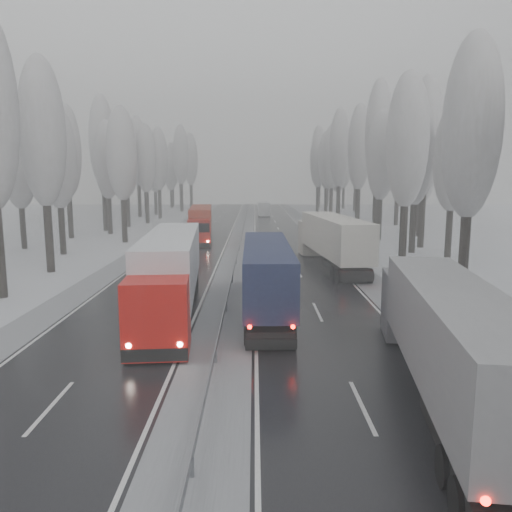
{
  "coord_description": "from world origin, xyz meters",
  "views": [
    {
      "loc": [
        1.62,
        -15.82,
        7.65
      ],
      "look_at": [
        1.73,
        18.88,
        2.2
      ],
      "focal_mm": 35.0,
      "sensor_mm": 36.0,
      "label": 1
    }
  ],
  "objects_px": {
    "truck_grey_tarp": "(446,332)",
    "truck_cream_box": "(331,238)",
    "box_truck_distant": "(264,209)",
    "truck_red_red": "(201,221)",
    "truck_red_white": "(170,269)",
    "truck_blue_box": "(266,270)"
  },
  "relations": [
    {
      "from": "truck_cream_box",
      "to": "box_truck_distant",
      "type": "height_order",
      "value": "truck_cream_box"
    },
    {
      "from": "truck_grey_tarp",
      "to": "truck_red_white",
      "type": "xyz_separation_m",
      "value": [
        -11.3,
        11.12,
        0.16
      ]
    },
    {
      "from": "truck_blue_box",
      "to": "truck_red_white",
      "type": "height_order",
      "value": "truck_red_white"
    },
    {
      "from": "truck_red_white",
      "to": "truck_blue_box",
      "type": "bearing_deg",
      "value": 4.12
    },
    {
      "from": "truck_grey_tarp",
      "to": "box_truck_distant",
      "type": "bearing_deg",
      "value": 101.09
    },
    {
      "from": "truck_red_white",
      "to": "truck_red_red",
      "type": "relative_size",
      "value": 1.1
    },
    {
      "from": "truck_blue_box",
      "to": "truck_red_red",
      "type": "height_order",
      "value": "truck_red_red"
    },
    {
      "from": "box_truck_distant",
      "to": "truck_red_white",
      "type": "height_order",
      "value": "truck_red_white"
    },
    {
      "from": "truck_red_white",
      "to": "truck_red_red",
      "type": "bearing_deg",
      "value": 88.5
    },
    {
      "from": "truck_cream_box",
      "to": "truck_red_red",
      "type": "distance_m",
      "value": 23.05
    },
    {
      "from": "truck_grey_tarp",
      "to": "truck_blue_box",
      "type": "distance_m",
      "value": 13.33
    },
    {
      "from": "truck_grey_tarp",
      "to": "truck_cream_box",
      "type": "xyz_separation_m",
      "value": [
        0.02,
        26.09,
        0.14
      ]
    },
    {
      "from": "truck_cream_box",
      "to": "box_truck_distant",
      "type": "bearing_deg",
      "value": 88.82
    },
    {
      "from": "truck_red_red",
      "to": "truck_grey_tarp",
      "type": "bearing_deg",
      "value": -78.14
    },
    {
      "from": "truck_grey_tarp",
      "to": "truck_cream_box",
      "type": "relative_size",
      "value": 0.95
    },
    {
      "from": "box_truck_distant",
      "to": "truck_grey_tarp",
      "type": "bearing_deg",
      "value": -87.66
    },
    {
      "from": "truck_blue_box",
      "to": "truck_cream_box",
      "type": "height_order",
      "value": "truck_cream_box"
    },
    {
      "from": "truck_grey_tarp",
      "to": "truck_cream_box",
      "type": "height_order",
      "value": "truck_cream_box"
    },
    {
      "from": "truck_cream_box",
      "to": "truck_red_red",
      "type": "bearing_deg",
      "value": 119.22
    },
    {
      "from": "truck_red_red",
      "to": "box_truck_distant",
      "type": "bearing_deg",
      "value": 73.51
    },
    {
      "from": "truck_blue_box",
      "to": "truck_grey_tarp",
      "type": "bearing_deg",
      "value": -64.1
    },
    {
      "from": "truck_cream_box",
      "to": "box_truck_distant",
      "type": "xyz_separation_m",
      "value": [
        -4.67,
        58.9,
        -1.15
      ]
    }
  ]
}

